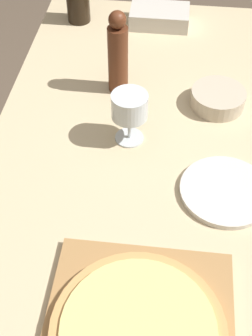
# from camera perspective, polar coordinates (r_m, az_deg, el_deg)

# --- Properties ---
(ground_plane) EXTENTS (12.00, 12.00, 0.00)m
(ground_plane) POSITION_cam_1_polar(r_m,az_deg,el_deg) (1.71, 1.00, -18.14)
(ground_plane) COLOR brown
(dining_table) EXTENTS (0.78, 1.69, 0.73)m
(dining_table) POSITION_cam_1_polar(r_m,az_deg,el_deg) (1.16, 1.42, -4.98)
(dining_table) COLOR #CCB78E
(dining_table) RESTS_ON ground_plane
(cutting_board) EXTENTS (0.34, 0.37, 0.02)m
(cutting_board) POSITION_cam_1_polar(r_m,az_deg,el_deg) (0.89, 1.48, -19.74)
(cutting_board) COLOR #A87A47
(cutting_board) RESTS_ON dining_table
(pizza) EXTENTS (0.32, 0.32, 0.02)m
(pizza) POSITION_cam_1_polar(r_m,az_deg,el_deg) (0.87, 1.50, -19.23)
(pizza) COLOR tan
(pizza) RESTS_ON cutting_board
(pepper_mill) EXTENTS (0.05, 0.05, 0.24)m
(pepper_mill) POSITION_cam_1_polar(r_m,az_deg,el_deg) (1.28, -0.99, 13.68)
(pepper_mill) COLOR #5B2D19
(pepper_mill) RESTS_ON dining_table
(wine_glass) EXTENTS (0.09, 0.09, 0.14)m
(wine_glass) POSITION_cam_1_polar(r_m,az_deg,el_deg) (1.12, 0.43, 7.34)
(wine_glass) COLOR silver
(wine_glass) RESTS_ON dining_table
(small_bowl) EXTENTS (0.15, 0.15, 0.05)m
(small_bowl) POSITION_cam_1_polar(r_m,az_deg,el_deg) (1.30, 11.14, 8.32)
(small_bowl) COLOR beige
(small_bowl) RESTS_ON dining_table
(dinner_plate) EXTENTS (0.21, 0.21, 0.01)m
(dinner_plate) POSITION_cam_1_polar(r_m,az_deg,el_deg) (1.09, 11.99, -2.64)
(dinner_plate) COLOR silver
(dinner_plate) RESTS_ON dining_table
(food_container) EXTENTS (0.19, 0.12, 0.05)m
(food_container) POSITION_cam_1_polar(r_m,az_deg,el_deg) (1.62, 4.24, 17.93)
(food_container) COLOR beige
(food_container) RESTS_ON dining_table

